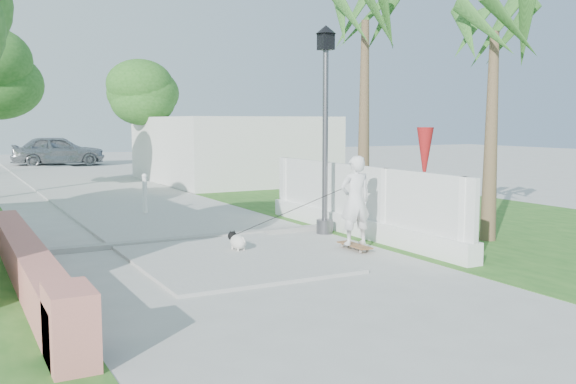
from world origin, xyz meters
TOP-DOWN VIEW (x-y plane):
  - ground at (0.00, 0.00)m, footprint 90.00×90.00m
  - path_strip at (0.00, 20.00)m, footprint 3.20×36.00m
  - curb at (0.00, 6.00)m, footprint 6.50×0.25m
  - grass_right at (7.00, 8.00)m, footprint 8.00×20.00m
  - pink_wall at (-3.30, 3.55)m, footprint 0.45×8.20m
  - lattice_fence at (3.40, 5.00)m, footprint 0.35×7.00m
  - building_right at (6.00, 18.00)m, footprint 6.00×8.00m
  - street_lamp at (2.90, 5.50)m, footprint 0.44×0.44m
  - bollard at (0.20, 10.00)m, footprint 0.14×0.14m
  - patio_umbrella at (4.80, 4.50)m, footprint 0.36×0.36m
  - tree_path_right at (3.22, 19.98)m, footprint 3.00×3.00m
  - palm_far at (4.60, 6.50)m, footprint 1.80×1.80m
  - palm_near at (5.40, 3.20)m, footprint 1.80×1.80m
  - skateboarder at (1.54, 4.09)m, footprint 2.37×1.46m
  - dog at (0.39, 4.51)m, footprint 0.32×0.58m
  - parked_car at (1.20, 30.80)m, footprint 5.06×2.49m

SIDE VIEW (x-z plane):
  - ground at x=0.00m, z-range 0.00..0.00m
  - grass_right at x=7.00m, z-range 0.00..0.01m
  - path_strip at x=0.00m, z-range 0.00..0.06m
  - curb at x=0.00m, z-range 0.00..0.10m
  - dog at x=0.39m, z-range 0.02..0.42m
  - pink_wall at x=-3.30m, z-range -0.09..0.71m
  - lattice_fence at x=3.40m, z-range -0.21..1.29m
  - bollard at x=0.20m, z-range 0.04..1.13m
  - skateboarder at x=1.54m, z-range -0.12..1.67m
  - parked_car at x=1.20m, z-range 0.00..1.66m
  - building_right at x=6.00m, z-range 0.00..2.60m
  - patio_umbrella at x=4.80m, z-range 0.54..2.84m
  - street_lamp at x=2.90m, z-range 0.21..4.65m
  - tree_path_right at x=3.22m, z-range 1.10..5.89m
  - palm_near at x=5.40m, z-range 1.60..6.30m
  - palm_far at x=4.60m, z-range 1.83..7.13m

